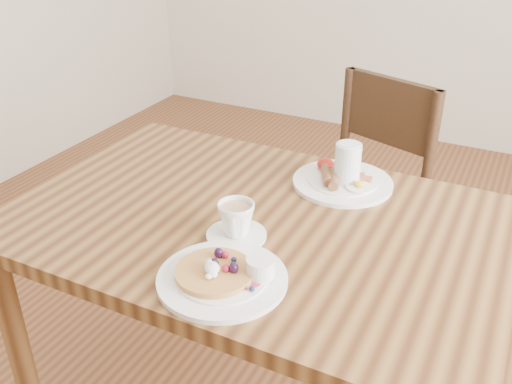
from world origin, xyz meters
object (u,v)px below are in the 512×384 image
Objects in this scene: dining_table at (256,250)px; breakfast_plate at (341,181)px; teacup_saucer at (236,222)px; pancake_plate at (224,275)px; chair_far at (361,190)px; water_glass at (347,165)px.

breakfast_plate is at bearing 63.76° from dining_table.
pancake_plate is at bearing -69.85° from teacup_saucer.
pancake_plate is (0.06, -0.26, 0.11)m from dining_table.
dining_table is 0.29m from pancake_plate.
water_glass is (0.08, -0.46, 0.32)m from chair_far.
chair_far is at bearing 98.33° from breakfast_plate.
chair_far is 3.26× the size of breakfast_plate.
teacup_saucer is at bearing -90.51° from dining_table.
water_glass is at bearing 68.03° from teacup_saucer.
teacup_saucer is at bearing -111.97° from water_glass.
breakfast_plate is at bearing 70.23° from teacup_saucer.
teacup_saucer is 1.15× the size of water_glass.
water_glass is at bearing 80.61° from pancake_plate.
pancake_plate is at bearing -97.75° from breakfast_plate.
breakfast_plate reaches higher than dining_table.
chair_far is at bearing 89.83° from pancake_plate.
teacup_saucer is (-0.06, -0.82, 0.30)m from chair_far.
pancake_plate is 0.52m from breakfast_plate.
teacup_saucer reaches higher than breakfast_plate.
chair_far is 0.87m from teacup_saucer.
water_glass is (0.14, 0.36, 0.02)m from teacup_saucer.
pancake_plate is (-0.00, -0.98, 0.27)m from chair_far.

